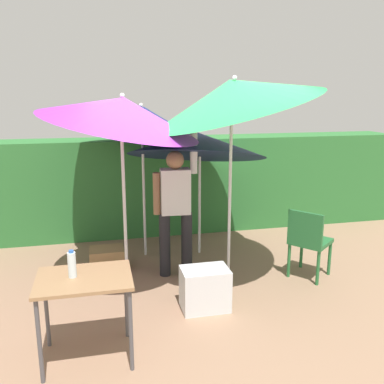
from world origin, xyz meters
name	(u,v)px	position (x,y,z in m)	size (l,w,h in m)	color
ground_plane	(197,285)	(0.00, 0.00, 0.00)	(24.00, 24.00, 0.00)	#937056
hedge_row	(167,185)	(0.00, 2.20, 0.78)	(8.00, 0.70, 1.56)	#2D7033
umbrella_rainbow	(122,112)	(-0.83, 0.05, 2.08)	(1.81, 1.78, 2.48)	silver
umbrella_orange	(142,119)	(-0.50, 1.17, 1.93)	(1.99, 1.96, 2.30)	silver
umbrella_yellow	(197,144)	(0.24, 1.06, 1.59)	(1.97, 1.95, 2.04)	silver
umbrella_navy	(233,95)	(0.39, -0.03, 2.26)	(1.98, 1.96, 2.69)	silver
person_vendor	(175,204)	(-0.19, 0.38, 0.93)	(0.55, 0.24, 1.88)	black
chair_plastic	(308,239)	(1.40, -0.08, 0.51)	(0.62, 0.62, 0.89)	#236633
cooler_box	(205,289)	(-0.05, -0.55, 0.23)	(0.51, 0.35, 0.46)	silver
crate_cardboard	(107,259)	(-1.05, 0.74, 0.14)	(0.44, 0.34, 0.29)	#9E7A4C
folding_table	(85,287)	(-1.27, -1.16, 0.67)	(0.80, 0.60, 0.77)	#4C4C51
bottle_water	(72,264)	(-1.36, -1.14, 0.88)	(0.07, 0.07, 0.24)	silver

